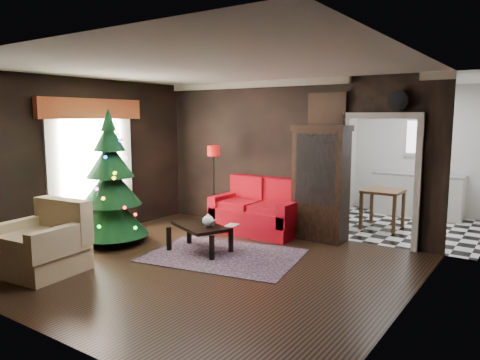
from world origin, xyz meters
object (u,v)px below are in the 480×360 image
Objects in this scene: kitchen_table at (382,209)px; wall_clock at (399,101)px; loveseat at (257,206)px; coffee_table at (200,238)px; teapot at (208,221)px; floor_lamp at (214,185)px; curio_cabinet at (321,186)px; armchair at (41,240)px; christmas_tree at (111,182)px.

wall_clock is at bearing -66.25° from kitchen_table.
wall_clock reaches higher than loveseat.
coffee_table is 3.72m from kitchen_table.
kitchen_table reaches higher than coffee_table.
loveseat reaches higher than teapot.
kitchen_table is (1.91, 3.18, 0.15)m from coffee_table.
floor_lamp is 7.40× the size of teapot.
coffee_table is at bearing -94.28° from loveseat.
curio_cabinet is 2.28m from coffee_table.
floor_lamp is at bearing -171.87° from curio_cabinet.
coffee_table is 3.80m from wall_clock.
kitchen_table is at bearing 58.96° from coffee_table.
loveseat is 1.66× the size of armchair.
kitchen_table is (2.75, 1.73, -0.45)m from floor_lamp.
teapot is (0.07, -1.55, 0.03)m from loveseat.
coffee_table is 2.94× the size of wall_clock.
floor_lamp is (-0.95, -0.08, 0.33)m from loveseat.
wall_clock reaches higher than kitchen_table.
floor_lamp is 3.28m from kitchen_table.
armchair is (-0.33, -3.43, -0.37)m from floor_lamp.
curio_cabinet is 1.88m from wall_clock.
curio_cabinet is 4.48m from armchair.
wall_clock reaches higher than armchair.
coffee_table is (-0.11, -1.53, -0.28)m from loveseat.
christmas_tree reaches higher than coffee_table.
floor_lamp is 1.61× the size of coffee_table.
floor_lamp is 3.68m from wall_clock.
curio_cabinet is 1.25× the size of floor_lamp.
teapot is (1.35, 1.96, 0.07)m from armchair.
christmas_tree is (-2.81, -2.20, 0.10)m from curio_cabinet.
loveseat is at bearing 49.97° from christmas_tree.
loveseat is 1.12× the size of floor_lamp.
teapot is at bearing -121.31° from curio_cabinet.
curio_cabinet is 3.57m from christmas_tree.
floor_lamp is 1.48× the size of armchair.
loveseat is at bearing -137.49° from kitchen_table.
floor_lamp reaches higher than teapot.
christmas_tree is 2.44× the size of coffee_table.
kitchen_table is at bearing 61.65° from teapot.
teapot is at bearing 49.85° from armchair.
curio_cabinet is at bearing -171.47° from wall_clock.
christmas_tree is (-0.71, -1.90, 0.22)m from floor_lamp.
wall_clock reaches higher than floor_lamp.
christmas_tree is at bearing -130.03° from loveseat.
armchair is 5.67m from wall_clock.
armchair is (0.38, -1.54, -0.59)m from christmas_tree.
floor_lamp is at bearing -147.81° from kitchen_table.
teapot is 3.64m from kitchen_table.
coffee_table is 1.26× the size of kitchen_table.
floor_lamp is (-2.10, -0.30, -0.12)m from curio_cabinet.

